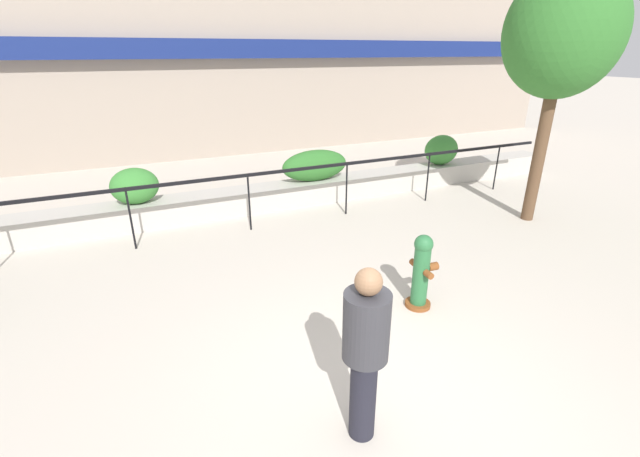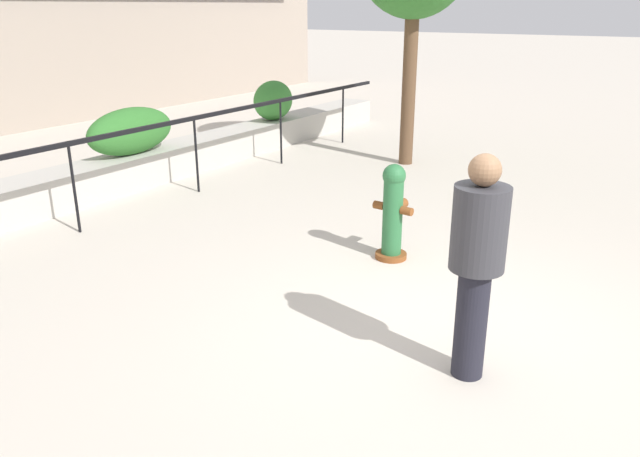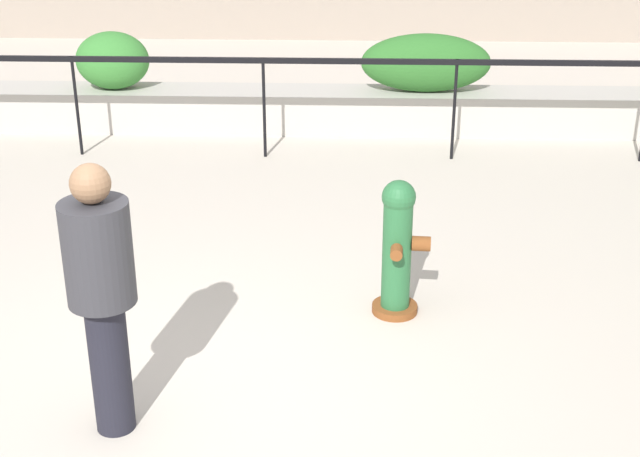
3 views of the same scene
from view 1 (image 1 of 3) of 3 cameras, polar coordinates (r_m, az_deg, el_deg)
The scene contains 10 objects.
ground_plane at distance 4.81m, azimuth 8.47°, elevation -21.14°, with size 120.00×120.00×0.00m, color beige.
building_facade at distance 14.98m, azimuth -18.48°, elevation 24.20°, with size 30.00×1.36×8.00m.
planter_wall_low at distance 9.57m, azimuth -11.09°, elevation 3.57°, with size 18.00×0.70×0.50m, color #B7B2A8.
fence_railing_segment at distance 8.32m, azimuth -9.60°, elevation 6.34°, with size 15.00×0.05×1.15m.
hedge_bush_1 at distance 9.18m, azimuth -23.49°, elevation 5.23°, with size 0.91×0.70×0.71m, color #387F33.
hedge_bush_2 at distance 9.98m, azimuth -0.69°, elevation 8.42°, with size 1.59×0.59×0.71m, color #2D6B28.
hedge_bush_3 at distance 11.89m, azimuth 15.87°, elevation 10.05°, with size 0.96×0.66×0.78m, color #387F33.
fire_hydrant at distance 5.97m, azimuth 13.36°, elevation -5.53°, with size 0.44×0.48×1.08m.
street_tree at distance 9.55m, azimuth 29.68°, elevation 21.54°, with size 2.20×1.98×4.77m.
pedestrian at distance 3.79m, azimuth 6.07°, elevation -15.36°, with size 0.46×0.46×1.73m.
Camera 1 is at (-2.03, -2.84, 3.31)m, focal length 24.00 mm.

